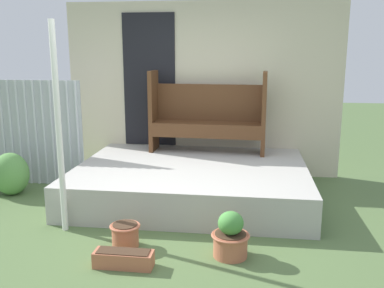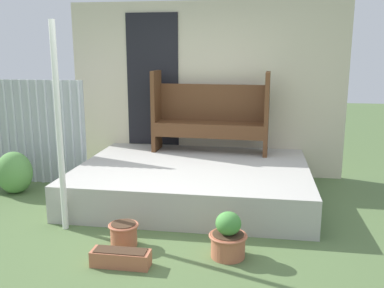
{
  "view_description": "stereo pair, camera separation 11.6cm",
  "coord_description": "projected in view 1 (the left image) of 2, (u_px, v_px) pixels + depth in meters",
  "views": [
    {
      "loc": [
        0.88,
        -4.17,
        1.9
      ],
      "look_at": [
        0.27,
        0.4,
        0.88
      ],
      "focal_mm": 40.0,
      "sensor_mm": 36.0,
      "label": 1
    },
    {
      "loc": [
        1.0,
        -4.16,
        1.9
      ],
      "look_at": [
        0.27,
        0.4,
        0.88
      ],
      "focal_mm": 40.0,
      "sensor_mm": 36.0,
      "label": 2
    }
  ],
  "objects": [
    {
      "name": "house_wall",
      "position": [
        200.0,
        89.0,
        6.5
      ],
      "size": [
        4.15,
        0.08,
        2.6
      ],
      "color": "beige",
      "rests_on": "ground_plane"
    },
    {
      "name": "porch_slab",
      "position": [
        192.0,
        181.0,
        5.6
      ],
      "size": [
        2.95,
        2.28,
        0.43
      ],
      "color": "#B2AFA8",
      "rests_on": "ground_plane"
    },
    {
      "name": "support_post",
      "position": [
        59.0,
        130.0,
        4.38
      ],
      "size": [
        0.06,
        0.06,
        2.19
      ],
      "color": "white",
      "rests_on": "ground_plane"
    },
    {
      "name": "flower_pot_middle",
      "position": [
        230.0,
        237.0,
        3.98
      ],
      "size": [
        0.36,
        0.36,
        0.44
      ],
      "color": "#B76647",
      "rests_on": "ground_plane"
    },
    {
      "name": "ground_plane",
      "position": [
        162.0,
        231.0,
        4.56
      ],
      "size": [
        24.0,
        24.0,
        0.0
      ],
      "primitive_type": "plane",
      "color": "#516B3D"
    },
    {
      "name": "shrub_by_fence",
      "position": [
        11.0,
        174.0,
        5.68
      ],
      "size": [
        0.48,
        0.43,
        0.57
      ],
      "color": "#599347",
      "rests_on": "ground_plane"
    },
    {
      "name": "flower_pot_left",
      "position": [
        125.0,
        234.0,
        4.2
      ],
      "size": [
        0.3,
        0.3,
        0.23
      ],
      "color": "#B76647",
      "rests_on": "ground_plane"
    },
    {
      "name": "bench",
      "position": [
        208.0,
        113.0,
        6.2
      ],
      "size": [
        1.68,
        0.46,
        1.17
      ],
      "rotation": [
        0.0,
        0.0,
        -0.04
      ],
      "color": "#54331C",
      "rests_on": "porch_slab"
    },
    {
      "name": "planter_box_rect",
      "position": [
        124.0,
        259.0,
        3.81
      ],
      "size": [
        0.53,
        0.17,
        0.15
      ],
      "color": "#B76647",
      "rests_on": "ground_plane"
    }
  ]
}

